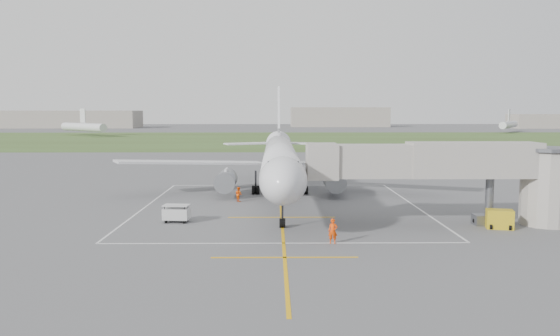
{
  "coord_description": "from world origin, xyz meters",
  "views": [
    {
      "loc": [
        -0.72,
        -60.08,
        9.89
      ],
      "look_at": [
        -0.08,
        -4.0,
        4.0
      ],
      "focal_mm": 35.0,
      "sensor_mm": 36.0,
      "label": 1
    }
  ],
  "objects_px": {
    "gpu_unit": "(500,219)",
    "ramp_worker_nose": "(333,231)",
    "airliner": "(280,160)",
    "ramp_worker_wing": "(239,194)",
    "jet_bridge": "(464,171)",
    "baggage_cart": "(176,213)"
  },
  "relations": [
    {
      "from": "airliner",
      "to": "ramp_worker_wing",
      "type": "relative_size",
      "value": 28.76
    },
    {
      "from": "ramp_worker_wing",
      "to": "airliner",
      "type": "bearing_deg",
      "value": -104.29
    },
    {
      "from": "jet_bridge",
      "to": "baggage_cart",
      "type": "bearing_deg",
      "value": 176.93
    },
    {
      "from": "gpu_unit",
      "to": "ramp_worker_wing",
      "type": "relative_size",
      "value": 1.48
    },
    {
      "from": "airliner",
      "to": "ramp_worker_wing",
      "type": "height_order",
      "value": "airliner"
    },
    {
      "from": "airliner",
      "to": "ramp_worker_nose",
      "type": "relative_size",
      "value": 24.92
    },
    {
      "from": "baggage_cart",
      "to": "ramp_worker_nose",
      "type": "distance_m",
      "value": 15.32
    },
    {
      "from": "ramp_worker_wing",
      "to": "jet_bridge",
      "type": "bearing_deg",
      "value": -157.46
    },
    {
      "from": "gpu_unit",
      "to": "ramp_worker_nose",
      "type": "height_order",
      "value": "ramp_worker_nose"
    },
    {
      "from": "jet_bridge",
      "to": "gpu_unit",
      "type": "bearing_deg",
      "value": -31.0
    },
    {
      "from": "baggage_cart",
      "to": "ramp_worker_nose",
      "type": "relative_size",
      "value": 1.27
    },
    {
      "from": "ramp_worker_nose",
      "to": "ramp_worker_wing",
      "type": "distance_m",
      "value": 20.74
    },
    {
      "from": "airliner",
      "to": "gpu_unit",
      "type": "bearing_deg",
      "value": -40.8
    },
    {
      "from": "gpu_unit",
      "to": "airliner",
      "type": "bearing_deg",
      "value": 153.5
    },
    {
      "from": "airliner",
      "to": "gpu_unit",
      "type": "distance_m",
      "value": 24.47
    },
    {
      "from": "jet_bridge",
      "to": "ramp_worker_wing",
      "type": "bearing_deg",
      "value": 148.52
    },
    {
      "from": "gpu_unit",
      "to": "baggage_cart",
      "type": "relative_size",
      "value": 1.01
    },
    {
      "from": "gpu_unit",
      "to": "ramp_worker_nose",
      "type": "distance_m",
      "value": 15.46
    },
    {
      "from": "gpu_unit",
      "to": "ramp_worker_wing",
      "type": "height_order",
      "value": "ramp_worker_wing"
    },
    {
      "from": "airliner",
      "to": "jet_bridge",
      "type": "distance_m",
      "value": 21.22
    },
    {
      "from": "airliner",
      "to": "baggage_cart",
      "type": "height_order",
      "value": "airliner"
    },
    {
      "from": "airliner",
      "to": "gpu_unit",
      "type": "relative_size",
      "value": 19.38
    }
  ]
}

